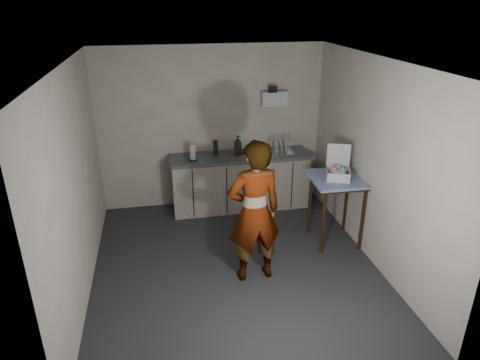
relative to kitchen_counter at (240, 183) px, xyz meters
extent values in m
plane|color=#25252A|center=(-0.40, -1.70, -0.43)|extent=(4.00, 4.00, 0.00)
cube|color=#BFB5A6|center=(-0.40, 0.29, 0.87)|extent=(3.60, 0.02, 2.60)
cube|color=#BFB5A6|center=(1.39, -1.70, 0.87)|extent=(0.02, 4.00, 2.60)
cube|color=#BFB5A6|center=(-2.19, -1.70, 0.87)|extent=(0.02, 4.00, 2.60)
cube|color=silver|center=(-0.40, -1.70, 2.17)|extent=(3.60, 4.00, 0.01)
cube|color=black|center=(0.00, 0.00, -0.39)|extent=(2.20, 0.52, 0.08)
cube|color=beige|center=(0.00, 0.00, 0.00)|extent=(2.20, 0.58, 0.86)
cube|color=#4A4D54|center=(0.00, 0.00, 0.46)|extent=(2.24, 0.62, 0.05)
cube|color=black|center=(-0.80, -0.29, 0.00)|extent=(0.02, 0.01, 0.80)
cube|color=black|center=(-0.27, -0.29, 0.00)|extent=(0.02, 0.01, 0.80)
cube|color=black|center=(0.27, -0.29, 0.00)|extent=(0.01, 0.01, 0.80)
cube|color=black|center=(0.80, -0.29, 0.00)|extent=(0.02, 0.01, 0.80)
cube|color=silver|center=(0.60, 0.22, 1.32)|extent=(0.42, 0.16, 0.24)
cube|color=silver|center=(0.60, 0.27, 1.18)|extent=(0.30, 0.06, 0.04)
cube|color=black|center=(0.55, 0.13, 1.48)|extent=(0.14, 0.02, 0.10)
cylinder|color=#351F0C|center=(0.81, -1.61, 0.03)|extent=(0.05, 0.05, 0.91)
cylinder|color=#351F0C|center=(1.37, -1.63, 0.03)|extent=(0.05, 0.05, 0.91)
cylinder|color=#351F0C|center=(0.83, -1.05, 0.03)|extent=(0.05, 0.05, 0.91)
cylinder|color=#351F0C|center=(1.39, -1.07, 0.03)|extent=(0.05, 0.05, 0.91)
cube|color=#351F0C|center=(1.10, -1.34, 0.50)|extent=(0.69, 0.69, 0.04)
cube|color=#183895|center=(1.10, -1.34, 0.54)|extent=(0.78, 0.78, 0.03)
imported|color=#B2A593|center=(-0.21, -1.95, 0.47)|extent=(0.69, 0.49, 1.80)
imported|color=black|center=(-0.03, 0.00, 0.65)|extent=(0.18, 0.18, 0.33)
cylinder|color=red|center=(-0.07, 0.00, 0.55)|extent=(0.07, 0.07, 0.14)
cylinder|color=black|center=(-0.38, 0.06, 0.61)|extent=(0.07, 0.07, 0.25)
cylinder|color=black|center=(-0.76, -0.08, 0.49)|extent=(0.14, 0.14, 0.01)
cylinder|color=silver|center=(-0.76, -0.08, 0.62)|extent=(0.10, 0.10, 0.24)
cube|color=silver|center=(0.66, -0.05, 0.49)|extent=(0.39, 0.29, 0.02)
cylinder|color=silver|center=(0.49, -0.18, 0.63)|extent=(0.01, 0.01, 0.25)
cylinder|color=silver|center=(0.84, -0.18, 0.63)|extent=(0.01, 0.01, 0.25)
cylinder|color=silver|center=(0.49, 0.08, 0.63)|extent=(0.01, 0.01, 0.25)
cylinder|color=silver|center=(0.84, 0.08, 0.63)|extent=(0.01, 0.01, 0.25)
cylinder|color=silver|center=(0.57, -0.05, 0.61)|extent=(0.05, 0.22, 0.21)
cylinder|color=silver|center=(0.65, -0.05, 0.61)|extent=(0.05, 0.22, 0.21)
cylinder|color=silver|center=(0.72, -0.05, 0.61)|extent=(0.05, 0.22, 0.21)
cube|color=silver|center=(1.07, -1.37, 0.56)|extent=(0.40, 0.40, 0.01)
cube|color=silver|center=(1.02, -1.51, 0.63)|extent=(0.30, 0.11, 0.11)
cube|color=silver|center=(1.12, -1.23, 0.63)|extent=(0.30, 0.11, 0.11)
cube|color=silver|center=(0.93, -1.32, 0.63)|extent=(0.11, 0.30, 0.11)
cube|color=silver|center=(1.21, -1.42, 0.63)|extent=(0.11, 0.30, 0.11)
cube|color=silver|center=(1.13, -1.22, 0.84)|extent=(0.30, 0.12, 0.31)
cylinder|color=silver|center=(1.07, -1.37, 0.63)|extent=(0.21, 0.21, 0.11)
sphere|color=#FF5D99|center=(1.01, -1.39, 0.71)|extent=(0.07, 0.07, 0.07)
sphere|color=#53ABE3|center=(1.11, -1.43, 0.71)|extent=(0.07, 0.07, 0.07)
sphere|color=#63F184|center=(1.09, -1.32, 0.71)|extent=(0.07, 0.07, 0.07)
sphere|color=#FF5D99|center=(1.04, -1.31, 0.71)|extent=(0.07, 0.07, 0.07)
camera|label=1|loc=(-1.25, -6.32, 2.81)|focal=32.00mm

